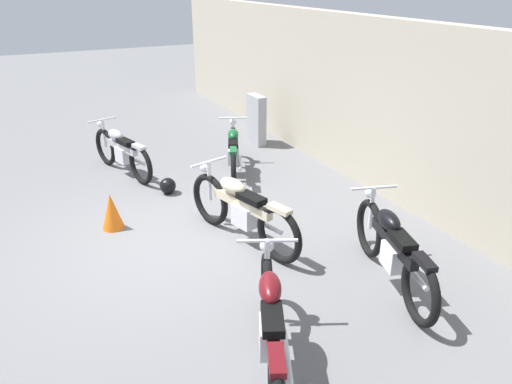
{
  "coord_description": "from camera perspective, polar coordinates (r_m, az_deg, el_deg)",
  "views": [
    {
      "loc": [
        5.95,
        -1.71,
        3.45
      ],
      "look_at": [
        0.1,
        1.2,
        0.55
      ],
      "focal_mm": 34.59,
      "sensor_mm": 36.0,
      "label": 1
    }
  ],
  "objects": [
    {
      "name": "helmet",
      "position": [
        8.54,
        -10.16,
        0.71
      ],
      "size": [
        0.28,
        0.28,
        0.28
      ],
      "primitive_type": "sphere",
      "color": "black",
      "rests_on": "ground_plane"
    },
    {
      "name": "building_wall",
      "position": [
        8.31,
        15.64,
        8.92
      ],
      "size": [
        18.0,
        0.3,
        2.84
      ],
      "primitive_type": "cube",
      "color": "#B2A893",
      "rests_on": "ground_plane"
    },
    {
      "name": "motorcycle_maroon",
      "position": [
        4.71,
        1.74,
        -15.17
      ],
      "size": [
        2.06,
        1.1,
        1.0
      ],
      "rotation": [
        0.0,
        0.0,
        2.71
      ],
      "color": "black",
      "rests_on": "ground_plane"
    },
    {
      "name": "motorcycle_cream",
      "position": [
        6.78,
        -1.72,
        -2.03
      ],
      "size": [
        2.18,
        0.85,
        1.0
      ],
      "rotation": [
        0.0,
        0.0,
        3.41
      ],
      "color": "black",
      "rests_on": "ground_plane"
    },
    {
      "name": "ground_plane",
      "position": [
        7.09,
        -9.16,
        -5.52
      ],
      "size": [
        40.0,
        40.0,
        0.0
      ],
      "primitive_type": "plane",
      "color": "slate"
    },
    {
      "name": "stone_marker",
      "position": [
        10.83,
        0.04,
        8.34
      ],
      "size": [
        0.57,
        0.21,
        1.07
      ],
      "primitive_type": "cube",
      "rotation": [
        0.0,
        0.0,
        0.02
      ],
      "color": "#9E9EA3",
      "rests_on": "ground_plane"
    },
    {
      "name": "motorcycle_green",
      "position": [
        9.15,
        -2.62,
        4.73
      ],
      "size": [
        1.9,
        0.99,
        0.92
      ],
      "rotation": [
        0.0,
        0.0,
        2.72
      ],
      "color": "black",
      "rests_on": "ground_plane"
    },
    {
      "name": "traffic_cone",
      "position": [
        7.5,
        -16.35,
        -2.15
      ],
      "size": [
        0.32,
        0.32,
        0.55
      ],
      "primitive_type": "cone",
      "color": "orange",
      "rests_on": "ground_plane"
    },
    {
      "name": "motorcycle_silver",
      "position": [
        9.49,
        -15.29,
        4.61
      ],
      "size": [
        2.0,
        0.78,
        0.92
      ],
      "rotation": [
        0.0,
        0.0,
        3.42
      ],
      "color": "black",
      "rests_on": "ground_plane"
    },
    {
      "name": "motorcycle_black",
      "position": [
        6.08,
        15.49,
        -6.34
      ],
      "size": [
        2.12,
        0.87,
        0.98
      ],
      "rotation": [
        0.0,
        0.0,
        2.85
      ],
      "color": "black",
      "rests_on": "ground_plane"
    }
  ]
}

